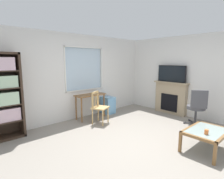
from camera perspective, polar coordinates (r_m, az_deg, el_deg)
ground at (r=4.02m, az=8.81°, el=-16.96°), size 6.28×5.97×0.02m
wall_back_with_window at (r=5.52m, az=-11.61°, el=3.61°), size 5.28×0.15×2.53m
wall_right at (r=5.99m, az=25.60°, el=3.59°), size 0.12×5.17×2.53m
desk_under_window at (r=5.48m, az=-6.91°, el=-2.96°), size 0.93×0.40×0.75m
wooden_chair at (r=5.07m, az=-4.11°, el=-5.59°), size 0.55×0.54×0.90m
plastic_drawer_unit at (r=6.05m, az=-1.27°, el=-4.96°), size 0.35×0.40×0.55m
fireplace at (r=6.28m, az=18.13°, el=-2.47°), size 0.26×1.17×1.06m
tv at (r=6.16m, az=18.42°, el=4.79°), size 0.06×0.96×0.54m
office_chair at (r=5.36m, az=25.47°, el=-4.66°), size 0.62×0.57×1.00m
coffee_table at (r=4.05m, az=27.85°, el=-12.13°), size 0.93×0.66×0.41m
sippy_cup at (r=3.81m, az=27.84°, el=-11.85°), size 0.07×0.07×0.09m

